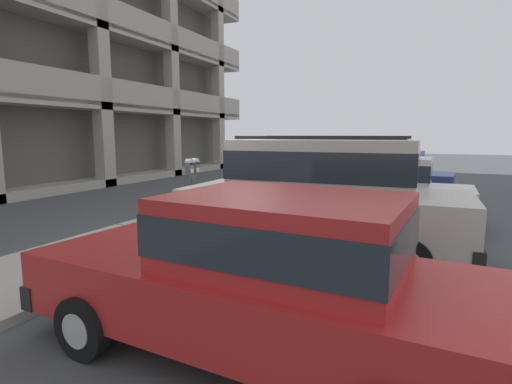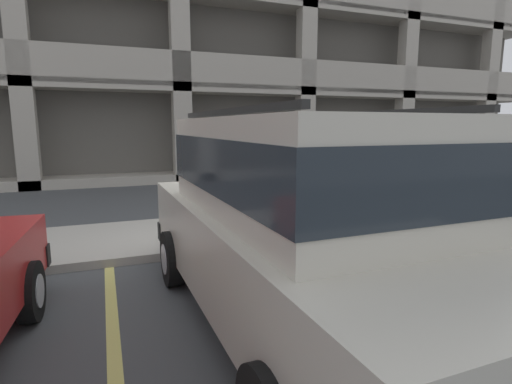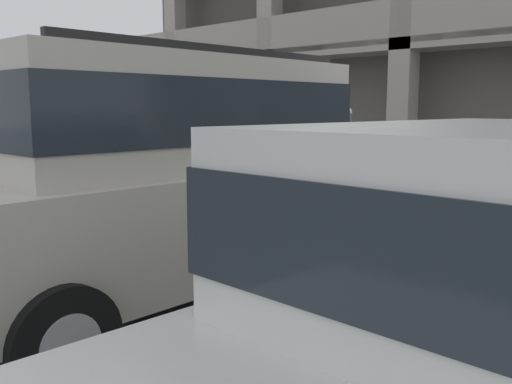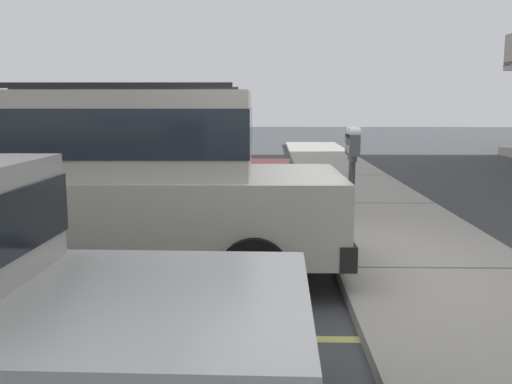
% 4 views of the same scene
% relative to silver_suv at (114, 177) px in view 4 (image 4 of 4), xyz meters
% --- Properties ---
extents(ground_plane, '(80.00, 80.00, 0.10)m').
position_rel_silver_suv_xyz_m(ground_plane, '(-0.03, 2.15, -1.14)').
color(ground_plane, '#444749').
extents(sidewalk, '(40.00, 2.20, 0.12)m').
position_rel_silver_suv_xyz_m(sidewalk, '(-0.03, 3.45, -1.03)').
color(sidewalk, '#ADA89E').
rests_on(sidewalk, ground_plane).
extents(parking_stall_lines, '(13.06, 4.80, 0.01)m').
position_rel_silver_suv_xyz_m(parking_stall_lines, '(1.59, 0.75, -1.08)').
color(parking_stall_lines, '#DBD16B').
rests_on(parking_stall_lines, ground_plane).
extents(silver_suv, '(2.08, 4.81, 2.03)m').
position_rel_silver_suv_xyz_m(silver_suv, '(0.00, 0.00, 0.00)').
color(silver_suv, beige).
rests_on(silver_suv, ground_plane).
extents(red_sedan, '(2.06, 4.59, 1.54)m').
position_rel_silver_suv_xyz_m(red_sedan, '(-3.31, -0.37, -0.27)').
color(red_sedan, red).
rests_on(red_sedan, ground_plane).
extents(parking_meter_near, '(0.35, 0.12, 1.49)m').
position_rel_silver_suv_xyz_m(parking_meter_near, '(-0.11, 2.50, 0.14)').
color(parking_meter_near, '#47474C').
rests_on(parking_meter_near, sidewalk).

